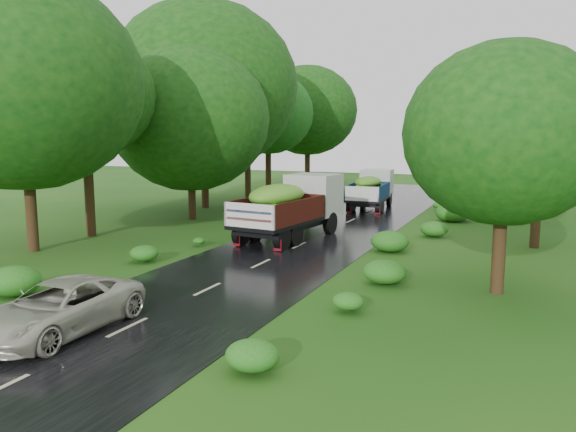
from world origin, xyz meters
The scene contains 10 objects.
ground centered at (0.00, 0.00, 0.00)m, with size 120.00×120.00×0.00m, color #13430E.
road centered at (0.00, 5.00, 0.01)m, with size 6.50×80.00×0.02m, color black.
road_lines centered at (0.00, 6.00, 0.02)m, with size 0.12×69.60×0.00m.
truck_near centered at (-1.01, 13.68, 1.70)m, with size 3.32×7.38×3.00m.
truck_far centered at (-0.28, 25.70, 1.46)m, with size 2.59×6.29×2.59m.
car centered at (-1.33, -0.99, 0.68)m, with size 2.18×4.72×1.31m, color #B1B09D.
utility_pole centered at (5.30, 24.04, 3.97)m, with size 1.34×0.35×7.72m.
trees_left centered at (-10.08, 20.55, 7.04)m, with size 6.84×34.04×10.48m.
trees_right centered at (9.23, 21.74, 5.28)m, with size 5.24×31.66×7.88m.
shrubs centered at (0.00, 14.00, 0.35)m, with size 11.90×44.00×0.70m.
Camera 1 is at (9.50, -11.36, 5.06)m, focal length 35.00 mm.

